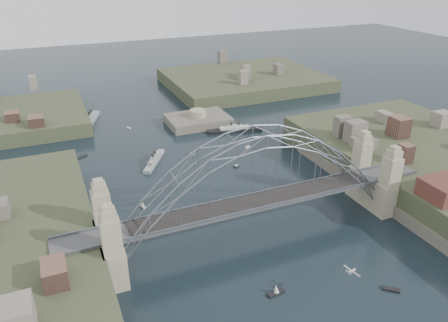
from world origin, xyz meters
TOP-DOWN VIEW (x-y plane):
  - ground at (0.00, 0.00)m, footprint 500.00×500.00m
  - bridge at (0.00, 0.00)m, footprint 84.00×13.80m
  - shore_east at (57.32, 0.00)m, footprint 50.50×90.00m
  - headland_ne at (50.00, 110.00)m, footprint 70.00×55.00m
  - fort_island at (12.00, 70.00)m, footprint 22.00×16.00m
  - naval_cruiser_near at (-11.29, 44.37)m, footprint 9.81×14.33m
  - naval_cruiser_far at (-23.74, 87.79)m, footprint 8.71×17.51m
  - ocean_liner at (21.21, 57.78)m, footprint 19.38×6.28m
  - aeroplane at (5.17, -25.19)m, footprint 2.00×3.62m
  - small_boat_a at (-20.63, 21.07)m, footprint 1.61×2.56m
  - small_boat_b at (10.03, 32.06)m, footprint 1.80×0.62m
  - small_boat_c at (-5.31, -18.35)m, footprint 3.45×1.48m
  - small_boat_d at (19.06, 43.25)m, footprint 2.08×1.33m
  - small_boat_e at (-30.96, 56.90)m, footprint 3.93×3.10m
  - small_boat_f at (0.91, 45.24)m, footprint 1.68×0.95m
  - small_boat_g at (14.73, -25.87)m, footprint 3.05×2.80m
  - small_boat_h at (-12.41, 75.56)m, footprint 1.30×2.05m
  - small_boat_i at (33.01, 9.96)m, footprint 2.67×2.17m

SIDE VIEW (x-z plane):
  - fort_island at x=12.00m, z-range -5.04..4.36m
  - ground at x=0.00m, z-range 0.00..0.00m
  - small_boat_e at x=-30.96m, z-range -0.08..0.38m
  - small_boat_g at x=14.73m, z-range -0.08..0.38m
  - small_boat_h at x=-12.41m, z-range -0.08..0.38m
  - small_boat_i at x=33.01m, z-range -0.08..0.38m
  - small_boat_d at x=19.06m, z-range -0.42..1.00m
  - small_boat_b at x=10.03m, z-range -0.42..1.01m
  - small_boat_f at x=0.91m, z-range -0.41..1.01m
  - small_boat_c at x=-5.31m, z-range -0.49..1.89m
  - naval_cruiser_near at x=-11.29m, z-range -1.60..3.05m
  - ocean_liner at x=21.21m, z-range -1.63..3.09m
  - headland_ne at x=50.00m, z-range -4.00..5.50m
  - small_boat_a at x=-20.63m, z-range -0.33..2.04m
  - naval_cruiser_far at x=-23.74m, z-range -2.07..3.94m
  - shore_east at x=57.32m, z-range -4.03..7.97m
  - aeroplane at x=5.17m, z-range 6.73..7.25m
  - bridge at x=0.00m, z-range 0.02..24.62m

